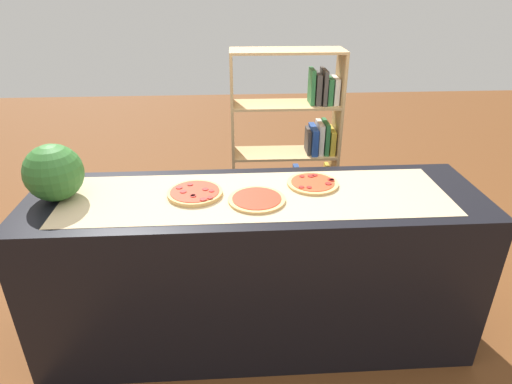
{
  "coord_description": "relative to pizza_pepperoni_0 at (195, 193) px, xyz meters",
  "views": [
    {
      "loc": [
        -0.12,
        -2.02,
        1.98
      ],
      "look_at": [
        0.0,
        0.0,
        0.96
      ],
      "focal_mm": 30.27,
      "sensor_mm": 36.0,
      "label": 1
    }
  ],
  "objects": [
    {
      "name": "pizza_pepperoni_0",
      "position": [
        0.0,
        0.0,
        0.0
      ],
      "size": [
        0.29,
        0.29,
        0.03
      ],
      "color": "tan",
      "rests_on": "parchment_paper"
    },
    {
      "name": "bookshelf",
      "position": [
        0.72,
        1.03,
        -0.27
      ],
      "size": [
        0.8,
        0.3,
        1.53
      ],
      "color": "tan",
      "rests_on": "ground_plane"
    },
    {
      "name": "parchment_paper",
      "position": [
        0.32,
        -0.02,
        -0.01
      ],
      "size": [
        2.01,
        0.57,
        0.0
      ],
      "primitive_type": "cube",
      "color": "tan",
      "rests_on": "counter"
    },
    {
      "name": "watermelon",
      "position": [
        -0.7,
        0.01,
        0.13
      ],
      "size": [
        0.29,
        0.29,
        0.29
      ],
      "primitive_type": "sphere",
      "color": "#2D6628",
      "rests_on": "counter"
    },
    {
      "name": "ground_plane",
      "position": [
        0.32,
        -0.02,
        -0.96
      ],
      "size": [
        12.0,
        12.0,
        0.0
      ],
      "primitive_type": "plane",
      "color": "brown"
    },
    {
      "name": "pizza_pepperoni_2",
      "position": [
        0.64,
        0.09,
        -0.0
      ],
      "size": [
        0.28,
        0.28,
        0.02
      ],
      "color": "tan",
      "rests_on": "parchment_paper"
    },
    {
      "name": "counter",
      "position": [
        0.32,
        -0.02,
        -0.49
      ],
      "size": [
        2.42,
        0.71,
        0.94
      ],
      "primitive_type": "cube",
      "color": "black",
      "rests_on": "ground_plane"
    },
    {
      "name": "pizza_plain_1",
      "position": [
        0.32,
        -0.09,
        -0.0
      ],
      "size": [
        0.29,
        0.29,
        0.02
      ],
      "color": "tan",
      "rests_on": "parchment_paper"
    }
  ]
}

